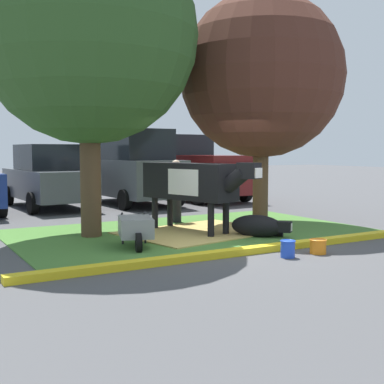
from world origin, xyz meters
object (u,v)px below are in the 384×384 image
object	(u,v)px
bucket_orange	(318,246)
hatchback_white	(48,177)
bucket_blue	(288,248)
cow_holstein	(193,182)
wheelbarrow	(136,228)
pickup_truck_maroon	(193,170)
calf_lying	(258,226)
person_handler	(176,189)
suv_dark_grey	(131,167)
shade_tree_left	(88,35)
shade_tree_right	(262,76)

from	to	relation	value
bucket_orange	hatchback_white	size ratio (longest dim) A/B	0.07
bucket_blue	hatchback_white	distance (m)	9.90
cow_holstein	bucket_blue	world-z (taller)	cow_holstein
wheelbarrow	pickup_truck_maroon	distance (m)	9.71
cow_holstein	hatchback_white	bearing A→B (deg)	102.31
calf_lying	bucket_blue	bearing A→B (deg)	-113.22
person_handler	hatchback_white	bearing A→B (deg)	110.64
hatchback_white	bucket_blue	bearing A→B (deg)	-80.85
bucket_blue	hatchback_white	world-z (taller)	hatchback_white
calf_lying	suv_dark_grey	world-z (taller)	suv_dark_grey
calf_lying	wheelbarrow	bearing A→B (deg)	175.03
calf_lying	suv_dark_grey	distance (m)	7.61
wheelbarrow	hatchback_white	world-z (taller)	hatchback_white
shade_tree_left	calf_lying	size ratio (longest dim) A/B	5.25
hatchback_white	suv_dark_grey	distance (m)	2.76
calf_lying	person_handler	distance (m)	2.89
wheelbarrow	suv_dark_grey	bearing A→B (deg)	67.20
bucket_orange	pickup_truck_maroon	world-z (taller)	pickup_truck_maroon
suv_dark_grey	pickup_truck_maroon	distance (m)	2.77
cow_holstein	person_handler	xyz separation A→B (m)	(0.45, 1.61, -0.28)
cow_holstein	person_handler	bearing A→B (deg)	74.19
shade_tree_right	person_handler	size ratio (longest dim) A/B	3.54
person_handler	wheelbarrow	world-z (taller)	person_handler
wheelbarrow	suv_dark_grey	distance (m)	7.97
shade_tree_left	hatchback_white	size ratio (longest dim) A/B	1.45
shade_tree_right	cow_holstein	distance (m)	3.33
bucket_orange	suv_dark_grey	distance (m)	9.52
bucket_blue	suv_dark_grey	xyz separation A→B (m)	(1.16, 9.41, 1.11)
calf_lying	bucket_orange	xyz separation A→B (m)	(-0.13, -1.90, -0.10)
calf_lying	pickup_truck_maroon	world-z (taller)	pickup_truck_maroon
bucket_blue	suv_dark_grey	distance (m)	9.55
calf_lying	bucket_blue	size ratio (longest dim) A/B	4.16
pickup_truck_maroon	bucket_blue	bearing A→B (deg)	-111.49
bucket_blue	person_handler	bearing A→B (deg)	85.78
bucket_orange	hatchback_white	distance (m)	10.06
wheelbarrow	bucket_orange	size ratio (longest dim) A/B	5.15
shade_tree_left	bucket_blue	bearing A→B (deg)	-59.04
shade_tree_left	bucket_orange	size ratio (longest dim) A/B	20.86
shade_tree_right	wheelbarrow	bearing A→B (deg)	-161.78
shade_tree_right	suv_dark_grey	xyz separation A→B (m)	(-0.89, 6.00, -2.37)
cow_holstein	suv_dark_grey	size ratio (longest dim) A/B	0.65
shade_tree_right	hatchback_white	xyz separation A→B (m)	(-3.62, 6.33, -2.66)
shade_tree_right	calf_lying	bearing A→B (deg)	-128.97
bucket_orange	pickup_truck_maroon	bearing A→B (deg)	72.03
person_handler	pickup_truck_maroon	world-z (taller)	pickup_truck_maroon
suv_dark_grey	cow_holstein	bearing A→B (deg)	-101.32
shade_tree_right	wheelbarrow	size ratio (longest dim) A/B	3.52
shade_tree_right	person_handler	bearing A→B (deg)	143.73
wheelbarrow	person_handler	bearing A→B (deg)	48.58
suv_dark_grey	hatchback_white	bearing A→B (deg)	173.07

